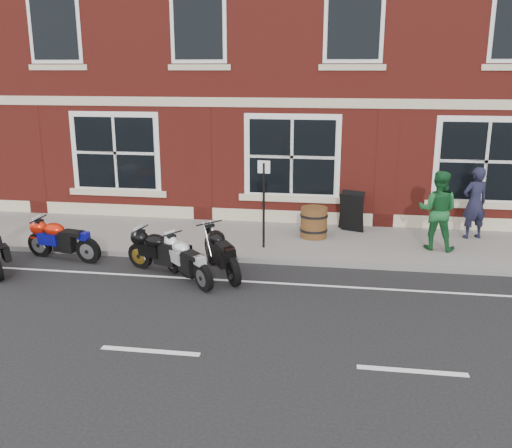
% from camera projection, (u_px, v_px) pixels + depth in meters
% --- Properties ---
extents(ground, '(80.00, 80.00, 0.00)m').
position_uv_depth(ground, '(198.00, 282.00, 11.80)').
color(ground, black).
rests_on(ground, ground).
extents(sidewalk, '(30.00, 3.00, 0.12)m').
position_uv_depth(sidewalk, '(227.00, 238.00, 14.64)').
color(sidewalk, slate).
rests_on(sidewalk, ground).
extents(kerb, '(30.00, 0.16, 0.12)m').
position_uv_depth(kerb, '(213.00, 258.00, 13.14)').
color(kerb, slate).
rests_on(kerb, ground).
extents(pub_building, '(24.00, 12.00, 12.00)m').
position_uv_depth(pub_building, '(267.00, 18.00, 20.21)').
color(pub_building, maroon).
rests_on(pub_building, ground).
extents(moto_sport_red, '(1.94, 0.51, 0.88)m').
position_uv_depth(moto_sport_red, '(62.00, 238.00, 13.10)').
color(moto_sport_red, black).
rests_on(moto_sport_red, ground).
extents(moto_sport_black, '(1.84, 0.78, 0.86)m').
position_uv_depth(moto_sport_black, '(163.00, 251.00, 12.25)').
color(moto_sport_black, black).
rests_on(moto_sport_black, ground).
extents(moto_sport_silver, '(1.40, 1.43, 0.85)m').
position_uv_depth(moto_sport_silver, '(188.00, 258.00, 11.78)').
color(moto_sport_silver, black).
rests_on(moto_sport_silver, ground).
extents(moto_naked_black, '(1.16, 1.84, 0.93)m').
position_uv_depth(moto_naked_black, '(222.00, 250.00, 12.18)').
color(moto_naked_black, black).
rests_on(moto_naked_black, ground).
extents(pedestrian_left, '(0.78, 0.65, 1.82)m').
position_uv_depth(pedestrian_left, '(475.00, 203.00, 14.23)').
color(pedestrian_left, black).
rests_on(pedestrian_left, sidewalk).
extents(pedestrian_right, '(1.06, 0.92, 1.88)m').
position_uv_depth(pedestrian_right, '(438.00, 210.00, 13.36)').
color(pedestrian_right, '#185527').
rests_on(pedestrian_right, sidewalk).
extents(a_board_sign, '(0.72, 0.60, 1.03)m').
position_uv_depth(a_board_sign, '(352.00, 211.00, 15.00)').
color(a_board_sign, black).
rests_on(a_board_sign, sidewalk).
extents(barrel_planter, '(0.70, 0.70, 0.78)m').
position_uv_depth(barrel_planter, '(314.00, 222.00, 14.42)').
color(barrel_planter, '#472B13').
rests_on(barrel_planter, sidewalk).
extents(parking_sign, '(0.30, 0.06, 2.10)m').
position_uv_depth(parking_sign, '(264.00, 198.00, 13.39)').
color(parking_sign, black).
rests_on(parking_sign, sidewalk).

